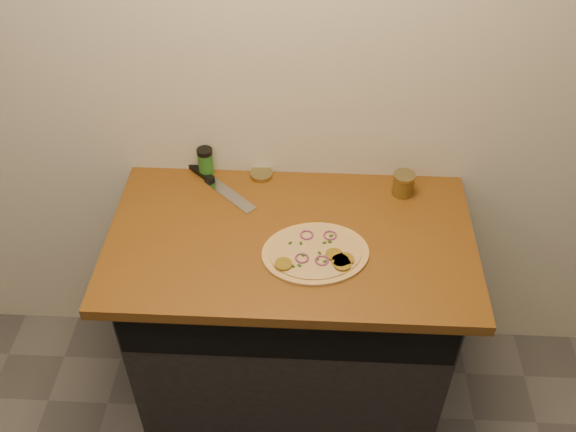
# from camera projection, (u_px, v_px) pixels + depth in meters

# --- Properties ---
(cabinet) EXTENTS (1.10, 0.60, 0.86)m
(cabinet) POSITION_uv_depth(u_px,v_px,m) (291.00, 318.00, 2.43)
(cabinet) COLOR black
(cabinet) RESTS_ON ground
(countertop) EXTENTS (1.20, 0.70, 0.04)m
(countertop) POSITION_uv_depth(u_px,v_px,m) (291.00, 239.00, 2.11)
(countertop) COLOR brown
(countertop) RESTS_ON cabinet
(pizza) EXTENTS (0.39, 0.39, 0.02)m
(pizza) POSITION_uv_depth(u_px,v_px,m) (316.00, 253.00, 2.02)
(pizza) COLOR tan
(pizza) RESTS_ON countertop
(chefs_knife) EXTENTS (0.28, 0.26, 0.02)m
(chefs_knife) POSITION_uv_depth(u_px,v_px,m) (214.00, 182.00, 2.28)
(chefs_knife) COLOR #B7BAC1
(chefs_knife) RESTS_ON countertop
(mason_jar_lid) EXTENTS (0.10, 0.10, 0.02)m
(mason_jar_lid) POSITION_uv_depth(u_px,v_px,m) (261.00, 174.00, 2.31)
(mason_jar_lid) COLOR #998F59
(mason_jar_lid) RESTS_ON countertop
(salsa_jar) EXTENTS (0.08, 0.08, 0.08)m
(salsa_jar) POSITION_uv_depth(u_px,v_px,m) (403.00, 184.00, 2.22)
(salsa_jar) COLOR maroon
(salsa_jar) RESTS_ON countertop
(spice_shaker) EXTENTS (0.06, 0.06, 0.11)m
(spice_shaker) POSITION_uv_depth(u_px,v_px,m) (206.00, 162.00, 2.29)
(spice_shaker) COLOR #246520
(spice_shaker) RESTS_ON countertop
(flour_spill) EXTENTS (0.15, 0.15, 0.00)m
(flour_spill) POSITION_uv_depth(u_px,v_px,m) (330.00, 253.00, 2.03)
(flour_spill) COLOR white
(flour_spill) RESTS_ON countertop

